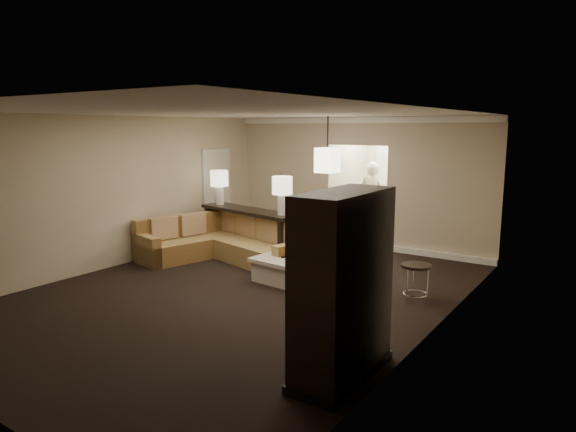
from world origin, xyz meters
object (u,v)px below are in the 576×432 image
Objects in this scene: drink_table at (416,275)px; person at (372,195)px; sectional_sofa at (225,243)px; coffee_table at (289,268)px; console_table at (249,228)px; armoire at (342,290)px.

drink_table is 4.72m from person.
sectional_sofa is at bearing 54.13° from person.
coffee_table is 0.45× the size of console_table.
armoire is (2.34, -2.54, 0.73)m from coffee_table.
console_table is 4.49× the size of drink_table.
person is (1.24, 3.12, 0.42)m from console_table.
sectional_sofa reaches higher than drink_table.
armoire reaches higher than coffee_table.
armoire is at bearing -30.79° from console_table.
console_table reaches higher than sectional_sofa.
person reaches higher than console_table.
drink_table reaches higher than coffee_table.
drink_table is (3.95, -0.22, 0.07)m from sectional_sofa.
sectional_sofa is 4.01m from person.
coffee_table is 1.96m from console_table.
console_table reaches higher than coffee_table.
drink_table is at bearing 11.26° from sectional_sofa.
console_table is 3.39m from person.
drink_table is (2.15, 0.20, 0.19)m from coffee_table.
console_table is (0.15, 0.58, 0.23)m from sectional_sofa.
person is at bearing 95.59° from coffee_table.
coffee_table is at bearing 132.73° from armoire.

